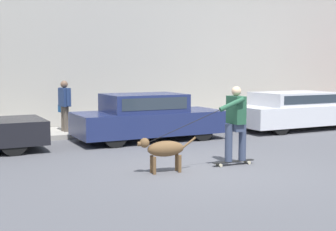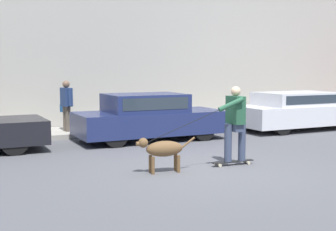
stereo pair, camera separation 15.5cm
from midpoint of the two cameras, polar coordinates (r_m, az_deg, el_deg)
name	(u,v)px [view 1 (the left image)]	position (r m, az deg, el deg)	size (l,w,h in m)	color
ground_plane	(218,169)	(9.66, 5.68, -6.47)	(36.00, 36.00, 0.00)	#545459
back_wall	(104,47)	(16.10, -8.04, 8.28)	(32.00, 0.30, 5.49)	#ADA89E
sidewalk_curb	(117,129)	(15.14, -6.57, -1.70)	(30.00, 1.93, 0.14)	#A39E93
parked_car_1	(148,118)	(13.25, -2.82, -0.27)	(4.21, 1.78, 1.32)	black
parked_car_2	(296,111)	(16.13, 15.07, 0.57)	(4.50, 1.92, 1.24)	black
dog	(164,149)	(9.18, -0.98, -4.14)	(1.22, 0.39, 0.71)	brown
skateboarder	(235,121)	(9.93, 7.76, -0.64)	(2.52, 0.65, 1.67)	beige
pedestrian_with_bag	(64,104)	(14.38, -12.81, 1.41)	(0.30, 0.74, 1.53)	brown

